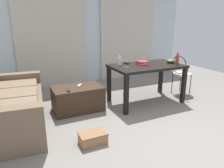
{
  "coord_description": "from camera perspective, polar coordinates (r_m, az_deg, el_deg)",
  "views": [
    {
      "loc": [
        -1.87,
        -1.85,
        1.54
      ],
      "look_at": [
        -0.28,
        1.49,
        0.41
      ],
      "focal_mm": 33.02,
      "sensor_mm": 36.0,
      "label": 1
    }
  ],
  "objects": [
    {
      "name": "ground_plane",
      "position": [
        3.94,
        5.16,
        -6.16
      ],
      "size": [
        7.94,
        7.94,
        0.0
      ],
      "primitive_type": "plane",
      "color": "gray"
    },
    {
      "name": "wall_back",
      "position": [
        5.5,
        -5.71,
        13.69
      ],
      "size": [
        5.4,
        0.1,
        2.48
      ],
      "primitive_type": "cube",
      "color": "silver",
      "rests_on": "ground"
    },
    {
      "name": "curtains",
      "position": [
        5.43,
        -5.34,
        11.86
      ],
      "size": [
        3.69,
        0.03,
        2.14
      ],
      "color": "beige",
      "rests_on": "ground"
    },
    {
      "name": "couch",
      "position": [
        3.53,
        -26.77,
        -5.36
      ],
      "size": [
        1.09,
        2.01,
        0.81
      ],
      "color": "brown",
      "rests_on": "ground"
    },
    {
      "name": "coffee_table",
      "position": [
        3.75,
        -9.45,
        -3.98
      ],
      "size": [
        0.86,
        0.54,
        0.43
      ],
      "color": "#382619",
      "rests_on": "ground"
    },
    {
      "name": "craft_table",
      "position": [
        4.01,
        9.57,
        3.85
      ],
      "size": [
        1.37,
        0.8,
        0.75
      ],
      "color": "black",
      "rests_on": "ground"
    },
    {
      "name": "wire_chair",
      "position": [
        4.66,
        18.45,
        3.55
      ],
      "size": [
        0.39,
        0.4,
        0.85
      ],
      "color": "silver",
      "rests_on": "ground"
    },
    {
      "name": "bottle_near",
      "position": [
        3.87,
        2.01,
        6.33
      ],
      "size": [
        0.07,
        0.07,
        0.2
      ],
      "color": "beige",
      "rests_on": "craft_table"
    },
    {
      "name": "bottle_far",
      "position": [
        4.13,
        17.63,
        6.49
      ],
      "size": [
        0.07,
        0.07,
        0.23
      ],
      "color": "#99332D",
      "rests_on": "craft_table"
    },
    {
      "name": "bowl",
      "position": [
        4.27,
        15.94,
        6.16
      ],
      "size": [
        0.17,
        0.17,
        0.08
      ],
      "primitive_type": "ellipsoid",
      "color": "#477033",
      "rests_on": "craft_table"
    },
    {
      "name": "book_stack",
      "position": [
        4.01,
        8.49,
        5.81
      ],
      "size": [
        0.23,
        0.3,
        0.06
      ],
      "color": "red",
      "rests_on": "craft_table"
    },
    {
      "name": "tv_remote_on_table",
      "position": [
        4.05,
        3.97,
        5.8
      ],
      "size": [
        0.06,
        0.15,
        0.02
      ],
      "primitive_type": "cube",
      "rotation": [
        0.0,
        0.0,
        -0.05
      ],
      "color": "black",
      "rests_on": "craft_table"
    },
    {
      "name": "scissors",
      "position": [
        3.72,
        3.56,
        4.67
      ],
      "size": [
        0.12,
        0.05,
        0.0
      ],
      "color": "#9EA0A5",
      "rests_on": "craft_table"
    },
    {
      "name": "tv_remote_primary",
      "position": [
        3.73,
        -8.99,
        -0.39
      ],
      "size": [
        0.12,
        0.15,
        0.02
      ],
      "primitive_type": "cube",
      "rotation": [
        0.0,
        0.0,
        -0.6
      ],
      "color": "#B7B7B2",
      "rests_on": "coffee_table"
    },
    {
      "name": "tv_remote_secondary",
      "position": [
        3.51,
        -12.03,
        -1.61
      ],
      "size": [
        0.07,
        0.18,
        0.02
      ],
      "primitive_type": "cube",
      "rotation": [
        0.0,
        0.0,
        -0.17
      ],
      "color": "#232326",
      "rests_on": "coffee_table"
    },
    {
      "name": "shoebox",
      "position": [
        2.8,
        -5.34,
        -14.65
      ],
      "size": [
        0.35,
        0.23,
        0.15
      ],
      "color": "#996B47",
      "rests_on": "ground"
    }
  ]
}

